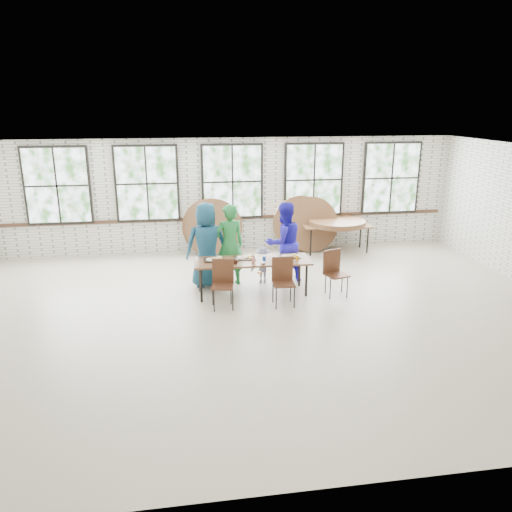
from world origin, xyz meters
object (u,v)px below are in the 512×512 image
at_px(dining_table, 252,262).
at_px(storage_table, 337,227).
at_px(chair_near_left, 223,279).
at_px(chair_near_right, 283,277).

height_order(dining_table, storage_table, same).
distance_m(chair_near_left, chair_near_right, 1.19).
bearing_deg(chair_near_right, storage_table, 59.96).
bearing_deg(chair_near_left, dining_table, 50.86).
xyz_separation_m(dining_table, chair_near_left, (-0.67, -0.58, -0.13)).
bearing_deg(chair_near_left, chair_near_right, 8.00).
height_order(chair_near_left, storage_table, chair_near_left).
xyz_separation_m(chair_near_right, storage_table, (2.18, 3.39, 0.13)).
relative_size(chair_near_left, chair_near_right, 1.00).
bearing_deg(dining_table, storage_table, 47.20).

